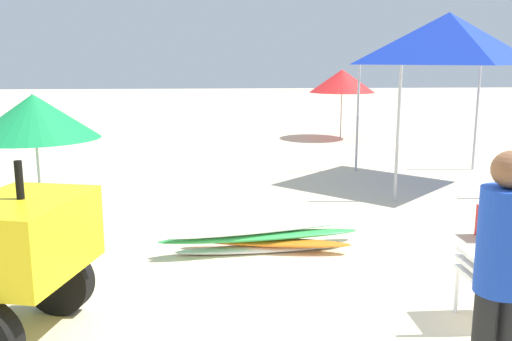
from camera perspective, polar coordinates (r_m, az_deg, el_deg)
The scene contains 8 objects.
ground at distance 4.92m, azimuth 6.88°, elevation -15.94°, with size 80.00×80.00×0.00m, color beige.
stacked_plastic_chairs at distance 5.09m, azimuth 23.88°, elevation -8.54°, with size 0.48×0.48×1.02m.
surfboard_pile at distance 6.63m, azimuth 0.88°, elevation -6.91°, with size 2.59×0.90×0.32m.
lifeguard_near_left at distance 3.76m, azimuth 24.00°, elevation -9.17°, with size 0.32×0.32×1.73m.
popup_canopy at distance 10.56m, azimuth 19.19°, elevation 12.70°, with size 2.53×2.53×3.07m.
beach_umbrella_left at distance 16.15m, azimuth 8.87°, elevation 9.12°, with size 1.87×1.87×1.98m.
beach_umbrella_mid at distance 8.74m, azimuth -21.90°, elevation 5.19°, with size 1.87×1.87×1.76m.
cooler_box at distance 7.75m, azimuth 23.95°, elevation -4.98°, with size 0.50×0.37×0.41m, color red.
Camera 1 is at (-0.89, -4.28, 2.25)m, focal length 38.79 mm.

